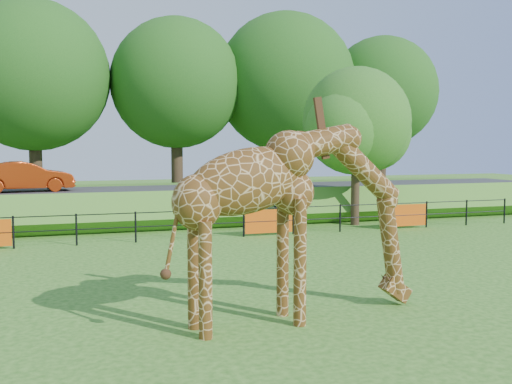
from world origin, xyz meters
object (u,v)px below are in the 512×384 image
Objects in this scene: car_red at (25,177)px; visitor at (278,209)px; tree_east at (358,125)px; giraffe at (299,222)px.

car_red is 11.10m from visitor.
car_red is at bearing 161.31° from tree_east.
car_red is 14.54m from tree_east.
visitor is (3.89, 11.68, -1.15)m from giraffe.
tree_east is at bearing 50.48° from giraffe.
car_red is (-6.11, 16.31, 0.14)m from giraffe.
giraffe is 0.80× the size of tree_east.
tree_east is (7.50, 11.70, 2.34)m from giraffe.
visitor is at bearing 64.73° from giraffe.
giraffe reaches higher than visitor.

